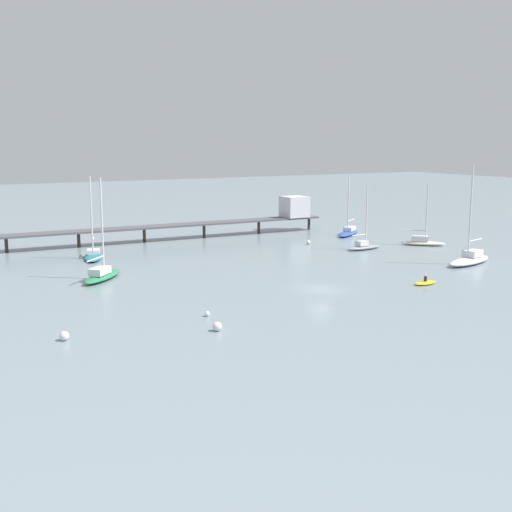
# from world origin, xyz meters

# --- Properties ---
(ground_plane) EXTENTS (400.00, 400.00, 0.00)m
(ground_plane) POSITION_xyz_m (0.00, 0.00, 0.00)
(ground_plane) COLOR gray
(pier) EXTENTS (55.26, 5.22, 6.30)m
(pier) POSITION_xyz_m (11.99, 42.06, 3.41)
(pier) COLOR #4C4C51
(pier) RESTS_ON ground_plane
(sailboat_teal) EXTENTS (4.84, 8.51, 11.55)m
(sailboat_teal) POSITION_xyz_m (-16.74, 31.84, 0.61)
(sailboat_teal) COLOR #1E727A
(sailboat_teal) RESTS_ON ground_plane
(sailboat_white) EXTENTS (9.56, 4.83, 13.24)m
(sailboat_white) POSITION_xyz_m (26.11, 2.55, 0.77)
(sailboat_white) COLOR white
(sailboat_white) RESTS_ON ground_plane
(sailboat_green) EXTENTS (7.23, 7.46, 12.12)m
(sailboat_green) POSITION_xyz_m (-19.84, 17.07, 0.74)
(sailboat_green) COLOR #287F4C
(sailboat_green) RESTS_ON ground_plane
(sailboat_gray) EXTENTS (6.46, 2.36, 9.99)m
(sailboat_gray) POSITION_xyz_m (21.17, 18.90, 0.64)
(sailboat_gray) COLOR gray
(sailboat_gray) RESTS_ON ground_plane
(sailboat_blue) EXTENTS (8.29, 6.80, 10.49)m
(sailboat_blue) POSITION_xyz_m (28.53, 32.22, 0.66)
(sailboat_blue) COLOR #2D4CB7
(sailboat_blue) RESTS_ON ground_plane
(sailboat_cream) EXTENTS (6.35, 6.01, 9.81)m
(sailboat_cream) POSITION_xyz_m (31.78, 17.45, 0.68)
(sailboat_cream) COLOR beige
(sailboat_cream) RESTS_ON ground_plane
(dinghy_yellow) EXTENTS (3.28, 1.65, 1.14)m
(dinghy_yellow) POSITION_xyz_m (12.03, -3.71, 0.20)
(dinghy_yellow) COLOR yellow
(dinghy_yellow) RESTS_ON ground_plane
(mooring_buoy_near) EXTENTS (0.67, 0.67, 0.67)m
(mooring_buoy_near) POSITION_xyz_m (16.65, 27.22, 0.34)
(mooring_buoy_near) COLOR silver
(mooring_buoy_near) RESTS_ON ground_plane
(mooring_buoy_mid) EXTENTS (0.51, 0.51, 0.51)m
(mooring_buoy_mid) POSITION_xyz_m (-15.90, -3.84, 0.25)
(mooring_buoy_mid) COLOR silver
(mooring_buoy_mid) RESTS_ON ground_plane
(mooring_buoy_far) EXTENTS (0.80, 0.80, 0.80)m
(mooring_buoy_far) POSITION_xyz_m (-29.47, -4.80, 0.40)
(mooring_buoy_far) COLOR silver
(mooring_buoy_far) RESTS_ON ground_plane
(mooring_buoy_outer) EXTENTS (0.83, 0.83, 0.83)m
(mooring_buoy_outer) POSITION_xyz_m (-17.19, -8.63, 0.41)
(mooring_buoy_outer) COLOR silver
(mooring_buoy_outer) RESTS_ON ground_plane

